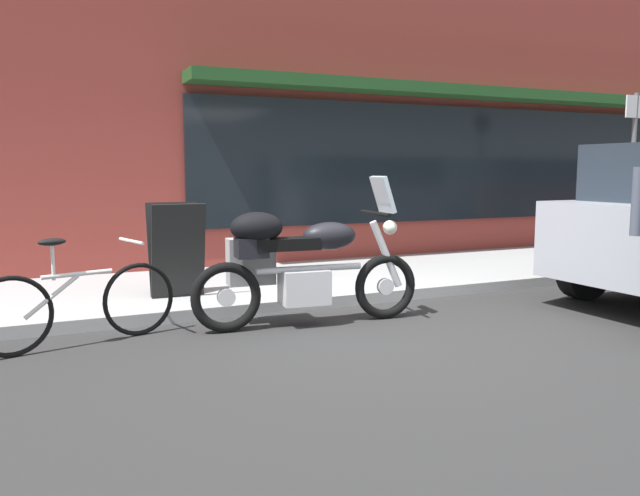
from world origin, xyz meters
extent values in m
plane|color=#2B2B2B|center=(0.00, 0.00, 0.00)|extent=(80.00, 80.00, 0.00)
cube|color=maroon|center=(6.46, 3.86, 3.00)|extent=(20.93, 0.35, 6.01)
cube|color=black|center=(6.46, 3.65, 1.55)|extent=(14.65, 0.06, 1.80)
cube|color=#1E471E|center=(6.46, 3.43, 2.65)|extent=(14.65, 0.60, 0.16)
torus|color=black|center=(0.38, 0.49, 0.32)|extent=(0.64, 0.14, 0.64)
cylinder|color=silver|center=(0.38, 0.49, 0.32)|extent=(0.16, 0.07, 0.16)
torus|color=black|center=(-1.18, 0.62, 0.32)|extent=(0.64, 0.14, 0.64)
cylinder|color=silver|center=(-1.18, 0.62, 0.32)|extent=(0.16, 0.07, 0.16)
cube|color=silver|center=(-0.45, 0.56, 0.37)|extent=(0.46, 0.33, 0.32)
cylinder|color=silver|center=(-0.40, 0.56, 0.54)|extent=(1.02, 0.14, 0.06)
ellipsoid|color=black|center=(-0.20, 0.54, 0.84)|extent=(0.54, 0.32, 0.26)
cube|color=black|center=(-0.62, 0.58, 0.78)|extent=(0.62, 0.29, 0.11)
cube|color=black|center=(-0.95, 0.60, 0.76)|extent=(0.30, 0.24, 0.18)
cylinder|color=silver|center=(0.38, 0.49, 0.64)|extent=(0.35, 0.10, 0.67)
cylinder|color=black|center=(0.26, 0.50, 1.04)|extent=(0.09, 0.62, 0.04)
cube|color=silver|center=(0.34, 0.50, 1.22)|extent=(0.17, 0.33, 0.35)
sphere|color=#EAEACC|center=(0.42, 0.49, 0.90)|extent=(0.14, 0.14, 0.14)
cube|color=#A3A3A3|center=(-0.88, 0.84, 0.60)|extent=(0.45, 0.23, 0.44)
cube|color=black|center=(-0.88, 0.95, 0.60)|extent=(0.37, 0.05, 0.03)
ellipsoid|color=black|center=(-0.90, 0.60, 0.94)|extent=(0.50, 0.36, 0.28)
torus|color=black|center=(-1.91, 0.84, 0.32)|extent=(0.64, 0.21, 0.65)
torus|color=black|center=(-2.92, 0.57, 0.32)|extent=(0.64, 0.21, 0.65)
cylinder|color=silver|center=(-2.42, 0.71, 0.60)|extent=(0.56, 0.18, 0.04)
cylinder|color=silver|center=(-2.62, 0.65, 0.44)|extent=(0.44, 0.15, 0.33)
cylinder|color=silver|center=(-2.60, 0.66, 0.72)|extent=(0.03, 0.03, 0.30)
ellipsoid|color=black|center=(-2.60, 0.66, 0.88)|extent=(0.24, 0.15, 0.06)
cylinder|color=silver|center=(-1.96, 0.83, 0.84)|extent=(0.15, 0.47, 0.03)
cylinder|color=black|center=(2.91, 0.40, 0.33)|extent=(0.66, 0.23, 0.66)
cylinder|color=#474C5B|center=(1.82, -1.12, 1.20)|extent=(0.10, 0.10, 0.57)
cube|color=black|center=(-1.37, 1.74, 0.62)|extent=(0.55, 0.20, 0.99)
cube|color=black|center=(-1.37, 1.96, 0.62)|extent=(0.55, 0.20, 0.99)
cylinder|color=#59595B|center=(5.38, 1.88, 1.34)|extent=(0.07, 0.07, 2.44)
cube|color=silver|center=(5.38, 1.86, 2.36)|extent=(0.44, 0.02, 0.32)
camera|label=1|loc=(-2.71, -4.78, 1.46)|focal=35.45mm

